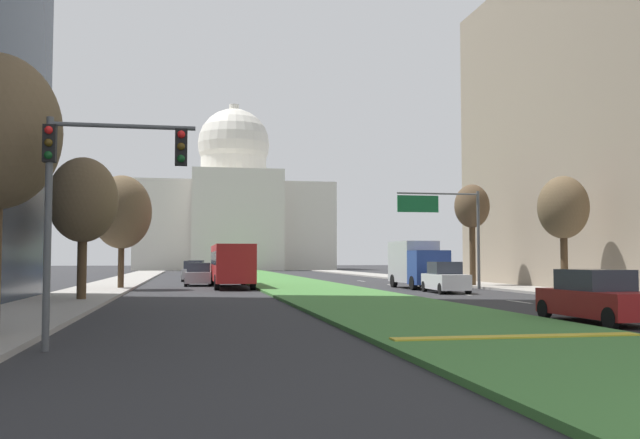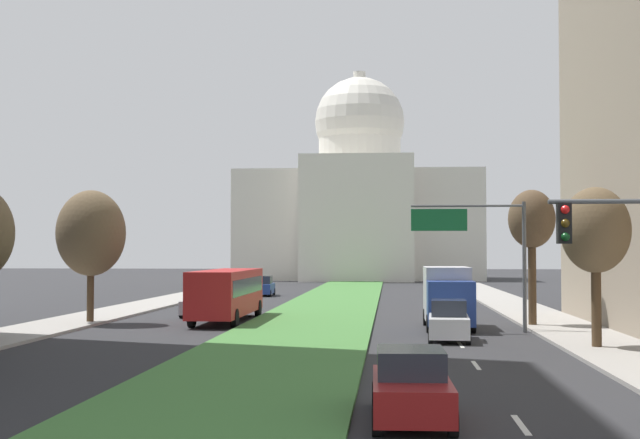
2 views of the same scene
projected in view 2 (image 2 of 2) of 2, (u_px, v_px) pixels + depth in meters
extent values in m
plane|color=#2B2B2D|center=(333.00, 304.00, 67.22)|extent=(266.07, 266.07, 0.00)
cube|color=#427A38|center=(327.00, 308.00, 61.20)|extent=(6.98, 108.84, 0.14)
cube|color=silver|center=(521.00, 425.00, 20.29)|extent=(0.16, 2.40, 0.01)
cube|color=silver|center=(476.00, 365.00, 30.88)|extent=(0.16, 2.40, 0.01)
cube|color=silver|center=(461.00, 345.00, 37.64)|extent=(0.16, 2.40, 0.01)
cube|color=silver|center=(442.00, 320.00, 51.36)|extent=(0.16, 2.40, 0.01)
cube|color=silver|center=(434.00, 309.00, 60.97)|extent=(0.16, 2.40, 0.01)
cube|color=#9E9991|center=(113.00, 313.00, 56.24)|extent=(4.00, 108.84, 0.15)
cube|color=#9E9991|center=(535.00, 315.00, 54.11)|extent=(4.00, 108.84, 0.15)
cube|color=silver|center=(360.00, 226.00, 127.74)|extent=(34.40, 20.45, 15.31)
cube|color=silver|center=(356.00, 218.00, 115.58)|extent=(15.13, 4.00, 16.84)
cylinder|color=silver|center=(360.00, 156.00, 128.11)|extent=(11.97, 11.97, 5.39)
sphere|color=silver|center=(360.00, 122.00, 128.29)|extent=(13.11, 13.11, 13.11)
cylinder|color=silver|center=(359.00, 82.00, 128.51)|extent=(1.80, 1.80, 3.00)
cylinder|color=#515456|center=(627.00, 201.00, 17.94)|extent=(3.20, 0.10, 0.10)
cube|color=black|center=(564.00, 223.00, 18.03)|extent=(0.28, 0.24, 0.84)
sphere|color=red|center=(565.00, 210.00, 17.90)|extent=(0.18, 0.18, 0.18)
sphere|color=#4C380F|center=(565.00, 223.00, 17.89)|extent=(0.18, 0.18, 0.18)
sphere|color=#0F4219|center=(565.00, 237.00, 17.88)|extent=(0.18, 0.18, 0.18)
cylinder|color=#515456|center=(524.00, 267.00, 43.46)|extent=(0.20, 0.20, 6.50)
cylinder|color=#515456|center=(467.00, 206.00, 43.80)|extent=(5.61, 0.12, 0.12)
cube|color=#146033|center=(439.00, 220.00, 43.83)|extent=(2.80, 0.08, 1.10)
cylinder|color=#4C3823|center=(596.00, 301.00, 35.65)|extent=(0.40, 0.40, 4.02)
ellipsoid|color=brown|center=(595.00, 230.00, 35.75)|extent=(2.82, 2.82, 3.52)
cylinder|color=#4C3823|center=(90.00, 289.00, 48.41)|extent=(0.39, 0.39, 3.85)
ellipsoid|color=brown|center=(91.00, 233.00, 48.52)|extent=(3.81, 3.81, 4.76)
cylinder|color=#4C3823|center=(532.00, 280.00, 46.34)|extent=(0.43, 0.43, 4.97)
ellipsoid|color=brown|center=(532.00, 219.00, 46.46)|extent=(2.48, 2.48, 3.10)
cube|color=maroon|center=(411.00, 394.00, 20.80)|extent=(1.89, 4.56, 0.81)
cube|color=#282D38|center=(411.00, 362.00, 21.00)|extent=(1.63, 2.20, 0.66)
cylinder|color=black|center=(453.00, 422.00, 18.93)|extent=(0.23, 0.64, 0.64)
cylinder|color=black|center=(377.00, 422.00, 19.03)|extent=(0.23, 0.64, 0.64)
cylinder|color=black|center=(440.00, 395.00, 22.54)|extent=(0.23, 0.64, 0.64)
cylinder|color=black|center=(376.00, 394.00, 22.64)|extent=(0.23, 0.64, 0.64)
cube|color=silver|center=(449.00, 326.00, 39.30)|extent=(1.96, 4.21, 0.89)
cube|color=#282D38|center=(449.00, 308.00, 39.49)|extent=(1.64, 2.06, 0.73)
cylinder|color=black|center=(468.00, 337.00, 37.59)|extent=(0.25, 0.65, 0.64)
cylinder|color=black|center=(431.00, 337.00, 37.79)|extent=(0.25, 0.65, 0.64)
cylinder|color=black|center=(465.00, 331.00, 40.79)|extent=(0.25, 0.65, 0.64)
cylinder|color=black|center=(431.00, 330.00, 40.99)|extent=(0.25, 0.65, 0.64)
cube|color=#BCBCC1|center=(203.00, 306.00, 54.00)|extent=(2.07, 4.42, 0.81)
cube|color=#282D38|center=(203.00, 294.00, 53.86)|extent=(1.74, 2.15, 0.67)
cylinder|color=black|center=(197.00, 309.00, 55.80)|extent=(0.25, 0.65, 0.64)
cylinder|color=black|center=(223.00, 310.00, 55.59)|extent=(0.25, 0.65, 0.64)
cylinder|color=black|center=(182.00, 313.00, 52.39)|extent=(0.25, 0.65, 0.64)
cylinder|color=black|center=(210.00, 313.00, 52.18)|extent=(0.25, 0.65, 0.64)
cube|color=#BCBCC1|center=(229.00, 297.00, 64.26)|extent=(2.07, 4.57, 0.87)
cube|color=#282D38|center=(228.00, 286.00, 64.11)|extent=(1.74, 2.23, 0.72)
cylinder|color=black|center=(223.00, 300.00, 66.13)|extent=(0.25, 0.65, 0.64)
cylinder|color=black|center=(245.00, 300.00, 65.91)|extent=(0.25, 0.65, 0.64)
cylinder|color=black|center=(211.00, 303.00, 62.57)|extent=(0.25, 0.65, 0.64)
cylinder|color=black|center=(235.00, 303.00, 62.36)|extent=(0.25, 0.65, 0.64)
cube|color=navy|center=(262.00, 289.00, 79.02)|extent=(2.05, 4.59, 0.88)
cube|color=#282D38|center=(262.00, 280.00, 78.87)|extent=(1.74, 2.23, 0.72)
cylinder|color=black|center=(255.00, 291.00, 80.86)|extent=(0.24, 0.65, 0.64)
cylinder|color=black|center=(274.00, 291.00, 80.78)|extent=(0.24, 0.65, 0.64)
cylinder|color=black|center=(250.00, 293.00, 77.24)|extent=(0.24, 0.65, 0.64)
cylinder|color=black|center=(270.00, 293.00, 77.15)|extent=(0.24, 0.65, 0.64)
cube|color=navy|center=(451.00, 303.00, 43.15)|extent=(2.30, 2.00, 2.20)
cube|color=#B2B2B7|center=(447.00, 293.00, 46.35)|extent=(2.30, 4.40, 2.80)
cylinder|color=black|center=(472.00, 324.00, 43.03)|extent=(0.30, 0.90, 0.90)
cylinder|color=black|center=(429.00, 324.00, 43.20)|extent=(0.30, 0.90, 0.90)
cylinder|color=black|center=(465.00, 317.00, 47.32)|extent=(0.30, 0.90, 0.90)
cylinder|color=black|center=(426.00, 317.00, 47.48)|extent=(0.30, 0.90, 0.90)
cube|color=#B21E1E|center=(227.00, 292.00, 50.10)|extent=(2.50, 11.00, 2.50)
cube|color=#232833|center=(227.00, 286.00, 50.11)|extent=(2.52, 10.12, 0.90)
cylinder|color=black|center=(221.00, 308.00, 54.43)|extent=(0.32, 1.00, 1.00)
cylinder|color=black|center=(258.00, 308.00, 54.25)|extent=(0.32, 1.00, 1.00)
cylinder|color=black|center=(192.00, 318.00, 46.26)|extent=(0.32, 1.00, 1.00)
cylinder|color=black|center=(235.00, 318.00, 46.08)|extent=(0.32, 1.00, 1.00)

